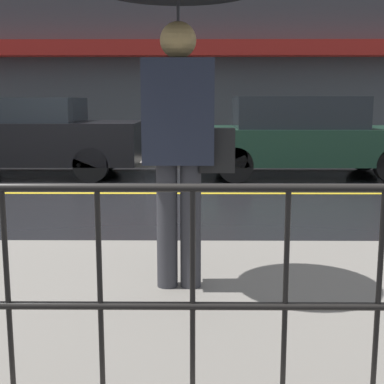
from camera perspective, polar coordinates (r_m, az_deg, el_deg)
ground_plane at (r=8.39m, az=-12.05°, el=-0.13°), size 80.00×80.00×0.00m
sidewalk_far at (r=12.34m, az=-8.02°, el=3.33°), size 28.00×1.76×0.10m
lane_marking at (r=8.38m, az=-12.05°, el=-0.11°), size 25.20×0.12×0.01m
building_storefront at (r=13.29m, az=-7.62°, el=13.90°), size 28.00×0.85×4.75m
pedestrian at (r=3.66m, az=-1.41°, el=16.10°), size 1.03×1.03×2.23m
car_black at (r=10.52m, az=-16.84°, el=5.73°), size 4.03×1.83×1.46m
car_dark_green at (r=10.24m, az=11.69°, el=5.83°), size 4.37×1.87×1.48m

